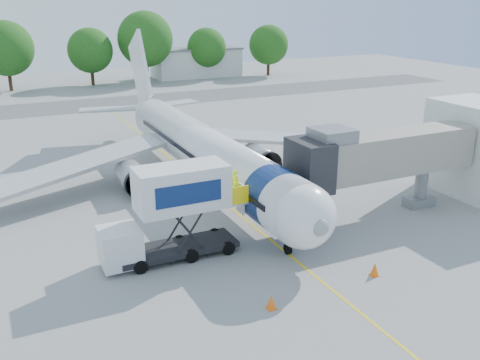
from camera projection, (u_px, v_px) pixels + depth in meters
name	position (u px, v px, depth m)	size (l,w,h in m)	color
ground	(223.00, 201.00, 39.74)	(160.00, 160.00, 0.00)	gray
guidance_line	(223.00, 201.00, 39.74)	(0.15, 70.00, 0.01)	yellow
taxiway_strip	(103.00, 104.00, 75.54)	(120.00, 10.00, 0.01)	#59595B
aircraft	(201.00, 150.00, 42.29)	(34.17, 37.73, 11.35)	white
jet_bridge	(374.00, 156.00, 35.62)	(13.90, 3.20, 6.60)	#9D9586
catering_hiloader	(171.00, 214.00, 30.31)	(8.50, 2.44, 5.50)	black
ground_tug	(336.00, 300.00, 25.54)	(3.49, 1.95, 1.35)	silver
safety_cone_a	(375.00, 269.00, 29.07)	(0.49, 0.49, 0.77)	#FF620D
safety_cone_b	(271.00, 302.00, 25.98)	(0.48, 0.48, 0.76)	#FF620D
outbuilding_right	(196.00, 62.00, 100.71)	(16.40, 7.40, 5.30)	silver
tree_c	(6.00, 48.00, 83.84)	(8.62, 8.62, 11.00)	#382314
tree_d	(90.00, 51.00, 89.66)	(7.49, 7.49, 9.55)	#382314
tree_e	(145.00, 39.00, 92.56)	(9.54, 9.54, 12.17)	#382314
tree_f	(207.00, 48.00, 97.93)	(7.12, 7.12, 9.08)	#382314
tree_g	(269.00, 45.00, 100.97)	(7.40, 7.40, 9.44)	#382314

